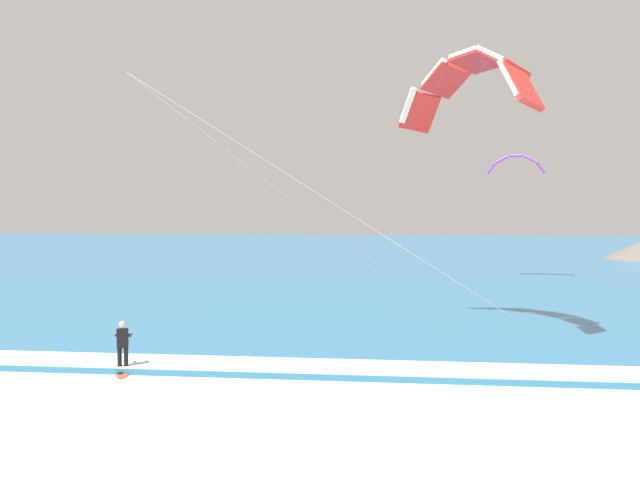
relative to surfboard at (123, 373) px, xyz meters
The scene contains 6 objects.
sea 59.93m from the surfboard, 86.48° to the left, with size 200.00×120.00×0.20m, color teal.
surf_foam 3.78m from the surfboard, 12.54° to the left, with size 200.00×1.95×0.04m, color white.
surfboard is the anchor object (origin of this frame).
kitesurfer 0.91m from the surfboard, 106.06° to the left, with size 0.62×0.61×1.69m.
kite_primary 17.03m from the surfboard, 31.73° to the left, with size 13.80×10.16×10.37m.
kite_distant 35.14m from the surfboard, 59.32° to the left, with size 4.15×1.40×1.47m.
Camera 1 is at (4.88, -8.65, 5.17)m, focal length 36.73 mm.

